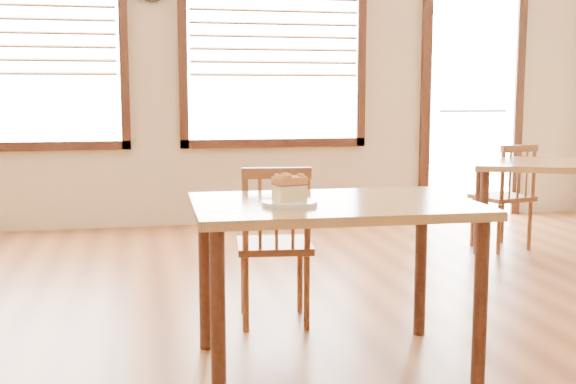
# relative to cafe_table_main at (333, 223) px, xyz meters

# --- Properties ---
(window_left) EXTENTS (1.76, 0.10, 1.96)m
(window_left) POSITION_rel_cafe_table_main_xyz_m (-1.77, 3.66, 1.16)
(window_left) COLOR white
(window_left) RESTS_ON room_shell
(window_right) EXTENTS (1.76, 0.10, 1.96)m
(window_right) POSITION_rel_cafe_table_main_xyz_m (0.43, 3.66, 1.16)
(window_right) COLOR white
(window_right) RESTS_ON room_shell
(entry_door) EXTENTS (1.08, 0.06, 2.29)m
(entry_door) POSITION_rel_cafe_table_main_xyz_m (2.43, 3.67, 0.54)
(entry_door) COLOR white
(entry_door) RESTS_ON ground
(cafe_table_main) EXTENTS (1.24, 0.84, 0.75)m
(cafe_table_main) POSITION_rel_cafe_table_main_xyz_m (0.00, 0.00, 0.00)
(cafe_table_main) COLOR #9F6A3D
(cafe_table_main) RESTS_ON ground
(cafe_chair_main) EXTENTS (0.43, 0.43, 0.86)m
(cafe_chair_main) POSITION_rel_cafe_table_main_xyz_m (-0.14, 0.65, -0.22)
(cafe_chair_main) COLOR brown
(cafe_chair_main) RESTS_ON ground
(cafe_table_second) EXTENTS (1.47, 1.26, 0.75)m
(cafe_table_second) POSITION_rel_cafe_table_main_xyz_m (2.06, 1.46, 0.00)
(cafe_table_second) COLOR #9F6A3D
(cafe_table_second) RESTS_ON ground
(cafe_chair_second) EXTENTS (0.46, 0.46, 0.84)m
(cafe_chair_second) POSITION_rel_cafe_table_main_xyz_m (1.98, 2.12, -0.23)
(cafe_chair_second) COLOR brown
(cafe_chair_second) RESTS_ON ground
(plate) EXTENTS (0.24, 0.24, 0.02)m
(plate) POSITION_rel_cafe_table_main_xyz_m (-0.21, -0.08, 0.11)
(plate) COLOR white
(plate) RESTS_ON cafe_table_main
(cake_slice) EXTENTS (0.14, 0.12, 0.12)m
(cake_slice) POSITION_rel_cafe_table_main_xyz_m (-0.21, -0.08, 0.17)
(cake_slice) COLOR #D8BD7A
(cake_slice) RESTS_ON plate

